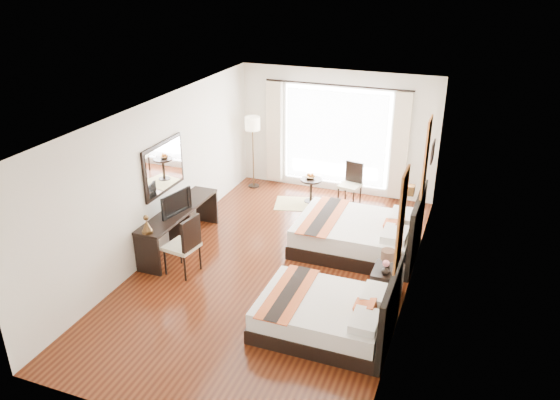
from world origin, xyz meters
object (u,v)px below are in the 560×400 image
(bed_far, at_px, (360,234))
(bed_near, at_px, (329,314))
(desk_chair, at_px, (184,255))
(fruit_bowl, at_px, (310,177))
(side_table, at_px, (311,191))
(floor_lamp, at_px, (253,128))
(window_chair, at_px, (350,192))
(vase, at_px, (385,272))
(television, at_px, (173,202))
(table_lamp, at_px, (388,256))
(nightstand, at_px, (387,284))
(console_desk, at_px, (180,227))

(bed_far, bearing_deg, bed_near, -86.98)
(desk_chair, bearing_deg, fruit_bowl, -98.78)
(bed_far, bearing_deg, side_table, 130.78)
(floor_lamp, bearing_deg, window_chair, -3.49)
(vase, bearing_deg, television, 174.72)
(bed_near, height_order, vase, bed_near)
(fruit_bowl, bearing_deg, desk_chair, -106.88)
(bed_near, bearing_deg, window_chair, 100.27)
(bed_far, height_order, fruit_bowl, bed_far)
(table_lamp, height_order, desk_chair, desk_chair)
(table_lamp, xyz_separation_m, desk_chair, (-3.38, -0.50, -0.40))
(vase, distance_m, fruit_bowl, 4.05)
(bed_near, bearing_deg, floor_lamp, 124.46)
(television, xyz_separation_m, desk_chair, (0.53, -0.65, -0.64))
(nightstand, xyz_separation_m, console_desk, (-3.96, 0.38, 0.11))
(side_table, bearing_deg, floor_lamp, 166.90)
(desk_chair, distance_m, side_table, 3.78)
(table_lamp, relative_size, vase, 2.57)
(table_lamp, xyz_separation_m, vase, (0.01, -0.20, -0.17))
(desk_chair, bearing_deg, bed_far, -136.91)
(television, height_order, side_table, television)
(television, distance_m, desk_chair, 1.06)
(vase, xyz_separation_m, fruit_bowl, (-2.29, 3.34, 0.00))
(vase, xyz_separation_m, desk_chair, (-3.39, -0.29, -0.24))
(bed_far, relative_size, side_table, 4.06)
(table_lamp, bearing_deg, console_desk, 175.29)
(side_table, height_order, window_chair, window_chair)
(vase, xyz_separation_m, side_table, (-2.26, 3.31, -0.30))
(nightstand, height_order, fruit_bowl, fruit_bowl)
(floor_lamp, xyz_separation_m, fruit_bowl, (1.50, -0.33, -0.87))
(console_desk, xyz_separation_m, television, (0.02, -0.16, 0.59))
(bed_far, distance_m, floor_lamp, 3.87)
(side_table, bearing_deg, table_lamp, -54.16)
(bed_far, xyz_separation_m, fruit_bowl, (-1.54, 1.78, 0.25))
(vase, distance_m, side_table, 4.02)
(vase, bearing_deg, console_desk, 172.39)
(desk_chair, distance_m, window_chair, 4.29)
(nightstand, distance_m, vase, 0.33)
(bed_near, xyz_separation_m, window_chair, (-0.81, 4.49, -0.00))
(bed_near, bearing_deg, fruit_bowl, 111.28)
(television, height_order, window_chair, television)
(television, xyz_separation_m, floor_lamp, (0.13, 3.31, 0.47))
(bed_far, bearing_deg, fruit_bowl, 130.92)
(nightstand, bearing_deg, vase, -97.11)
(bed_far, height_order, window_chair, bed_far)
(table_lamp, height_order, console_desk, table_lamp)
(bed_far, bearing_deg, window_chair, 109.10)
(bed_near, distance_m, floor_lamp, 5.74)
(console_desk, distance_m, window_chair, 3.91)
(nightstand, distance_m, table_lamp, 0.47)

